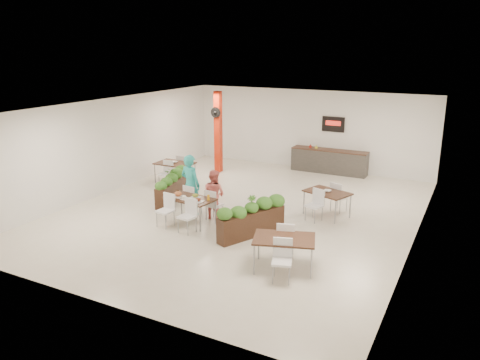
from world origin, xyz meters
name	(u,v)px	position (x,y,z in m)	size (l,w,h in m)	color
ground	(242,211)	(0.00, 0.00, 0.00)	(12.00, 12.00, 0.00)	beige
room_shell	(242,147)	(0.00, 0.00, 2.01)	(10.10, 12.10, 3.22)	white
red_column	(218,131)	(-3.00, 3.79, 1.64)	(0.40, 0.41, 3.20)	#B9240C
service_counter	(329,161)	(1.00, 5.65, 0.49)	(3.00, 0.64, 2.20)	#312F2C
main_table	(190,202)	(-0.86, -1.55, 0.64)	(1.49, 1.76, 0.92)	black
diner_man	(190,185)	(-1.25, -0.90, 0.91)	(0.67, 0.44, 1.83)	#28AEAA
diner_woman	(214,194)	(-0.45, -0.90, 0.73)	(0.71, 0.55, 1.46)	#EA6F68
planter_left	(172,185)	(-2.49, -0.12, 0.53)	(0.78, 2.06, 1.10)	black
planter_right	(252,218)	(1.11, -1.61, 0.52)	(1.17, 2.01, 1.13)	black
side_table_a	(175,166)	(-3.63, 1.68, 0.64)	(1.38, 1.63, 0.92)	black
side_table_b	(327,195)	(2.42, 0.80, 0.64)	(1.48, 1.67, 0.92)	black
side_table_c	(284,242)	(2.59, -2.98, 0.64)	(1.58, 1.67, 0.92)	black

